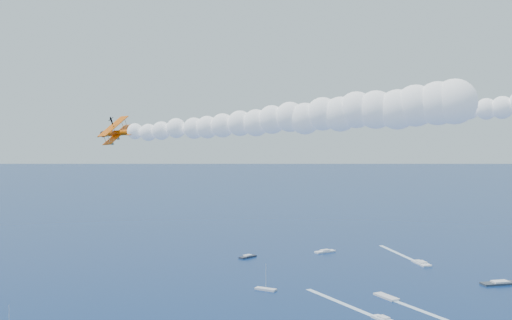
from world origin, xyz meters
The scene contains 5 objects.
biplane_lead centered at (13.08, 34.63, 59.67)m, with size 6.78×7.60×4.58m, color #D55E04, non-canonical shape.
biplane_trail centered at (-20.29, 4.81, 56.74)m, with size 6.66×7.47×4.50m, color #DB5504, non-canonical shape.
smoke_trail_trail centered at (6.96, 9.76, 58.83)m, with size 54.57×14.80×10.15m, color white, non-canonical shape.
spectator_boats centered at (-3.57, 120.23, 0.35)m, with size 223.66×175.51×0.70m.
boat_wakes centered at (-23.81, 141.96, 0.03)m, with size 82.92×134.97×0.04m.
Camera 1 is at (56.77, -72.38, 57.98)m, focal length 46.67 mm.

